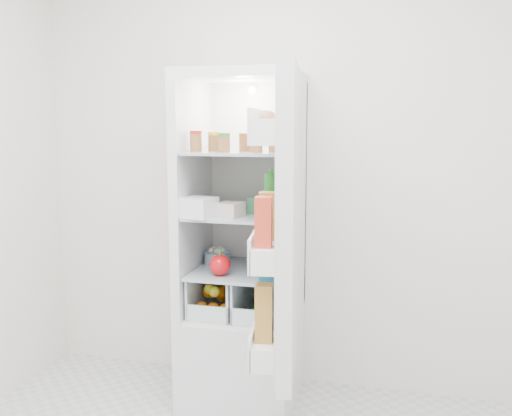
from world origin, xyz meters
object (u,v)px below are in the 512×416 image
(red_cabbage, at_px, (271,251))
(fridge_door, at_px, (282,228))
(mushroom_bowl, at_px, (217,258))
(refrigerator, at_px, (244,281))

(red_cabbage, relative_size, fridge_door, 0.15)
(red_cabbage, distance_m, mushroom_bowl, 0.33)
(refrigerator, relative_size, red_cabbage, 9.54)
(red_cabbage, bearing_deg, refrigerator, 175.60)
(refrigerator, xyz_separation_m, fridge_door, (0.34, -0.63, 0.43))
(refrigerator, height_order, fridge_door, refrigerator)
(refrigerator, xyz_separation_m, red_cabbage, (0.15, -0.01, 0.18))
(refrigerator, bearing_deg, red_cabbage, -4.40)
(refrigerator, height_order, red_cabbage, refrigerator)
(red_cabbage, xyz_separation_m, fridge_door, (0.19, -0.62, 0.25))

